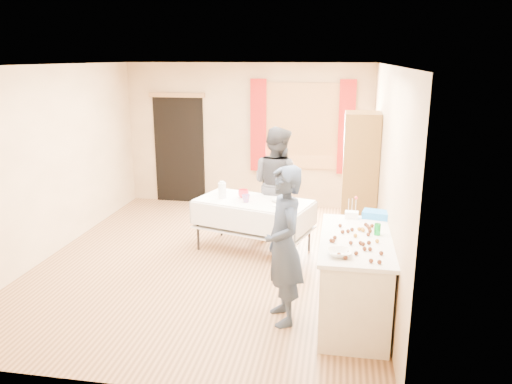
% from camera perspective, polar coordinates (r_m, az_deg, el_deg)
% --- Properties ---
extents(floor, '(4.50, 5.50, 0.02)m').
position_cam_1_polar(floor, '(6.94, -5.21, -7.81)').
color(floor, '#9E7047').
rests_on(floor, ground).
extents(ceiling, '(4.50, 5.50, 0.02)m').
position_cam_1_polar(ceiling, '(6.39, -5.79, 14.35)').
color(ceiling, white).
rests_on(ceiling, floor).
extents(wall_back, '(4.50, 0.02, 2.60)m').
position_cam_1_polar(wall_back, '(9.19, -1.00, 6.47)').
color(wall_back, tan).
rests_on(wall_back, floor).
extents(wall_front, '(4.50, 0.02, 2.60)m').
position_cam_1_polar(wall_front, '(4.05, -15.69, -5.58)').
color(wall_front, tan).
rests_on(wall_front, floor).
extents(wall_left, '(0.02, 5.50, 2.60)m').
position_cam_1_polar(wall_left, '(7.45, -22.53, 3.23)').
color(wall_left, tan).
rests_on(wall_left, floor).
extents(wall_right, '(0.02, 5.50, 2.60)m').
position_cam_1_polar(wall_right, '(6.35, 14.64, 1.99)').
color(wall_right, tan).
rests_on(wall_right, floor).
extents(window_frame, '(1.32, 0.06, 1.52)m').
position_cam_1_polar(window_frame, '(8.99, 5.28, 7.50)').
color(window_frame, olive).
rests_on(window_frame, wall_back).
extents(window_pane, '(1.20, 0.02, 1.40)m').
position_cam_1_polar(window_pane, '(8.98, 5.27, 7.48)').
color(window_pane, white).
rests_on(window_pane, wall_back).
extents(curtain_left, '(0.28, 0.06, 1.65)m').
position_cam_1_polar(curtain_left, '(9.04, 0.27, 7.60)').
color(curtain_left, maroon).
rests_on(curtain_left, wall_back).
extents(curtain_right, '(0.28, 0.06, 1.65)m').
position_cam_1_polar(curtain_right, '(8.92, 10.29, 7.25)').
color(curtain_right, maroon).
rests_on(curtain_right, wall_back).
extents(doorway, '(0.95, 0.04, 2.00)m').
position_cam_1_polar(doorway, '(9.54, -8.75, 4.78)').
color(doorway, black).
rests_on(doorway, floor).
extents(door_lintel, '(1.05, 0.06, 0.08)m').
position_cam_1_polar(door_lintel, '(9.38, -9.06, 10.89)').
color(door_lintel, olive).
rests_on(door_lintel, wall_back).
extents(cabinet, '(0.50, 0.60, 1.93)m').
position_cam_1_polar(cabinet, '(7.48, 11.75, 1.51)').
color(cabinet, brown).
rests_on(cabinet, floor).
extents(counter, '(0.72, 1.52, 0.91)m').
position_cam_1_polar(counter, '(5.39, 11.11, -9.74)').
color(counter, beige).
rests_on(counter, floor).
extents(party_table, '(1.78, 1.25, 0.75)m').
position_cam_1_polar(party_table, '(7.09, -0.28, -3.32)').
color(party_table, black).
rests_on(party_table, floor).
extents(chair, '(0.42, 0.42, 0.97)m').
position_cam_1_polar(chair, '(8.13, 2.03, -2.03)').
color(chair, black).
rests_on(chair, floor).
extents(girl, '(0.89, 0.82, 1.67)m').
position_cam_1_polar(girl, '(5.12, 3.20, -6.17)').
color(girl, '#202B40').
rests_on(girl, floor).
extents(woman, '(1.42, 1.41, 1.72)m').
position_cam_1_polar(woman, '(7.48, 2.40, 0.96)').
color(woman, black).
rests_on(woman, floor).
extents(soda_can, '(0.07, 0.07, 0.12)m').
position_cam_1_polar(soda_can, '(5.33, 13.70, -4.16)').
color(soda_can, '#088828').
rests_on(soda_can, counter).
extents(mixing_bowl, '(0.28, 0.28, 0.06)m').
position_cam_1_polar(mixing_bowl, '(4.73, 9.50, -6.88)').
color(mixing_bowl, white).
rests_on(mixing_bowl, counter).
extents(foam_block, '(0.15, 0.11, 0.08)m').
position_cam_1_polar(foam_block, '(5.81, 10.87, -2.58)').
color(foam_block, white).
rests_on(foam_block, counter).
extents(blue_basket, '(0.33, 0.26, 0.08)m').
position_cam_1_polar(blue_basket, '(5.88, 13.57, -2.52)').
color(blue_basket, '#2181E5').
rests_on(blue_basket, counter).
extents(pitcher, '(0.14, 0.14, 0.22)m').
position_cam_1_polar(pitcher, '(7.10, -3.88, 0.17)').
color(pitcher, silver).
rests_on(pitcher, party_table).
extents(cup_red, '(0.20, 0.20, 0.12)m').
position_cam_1_polar(cup_red, '(7.11, -1.45, -0.19)').
color(cup_red, red).
rests_on(cup_red, party_table).
extents(cup_rainbow, '(0.14, 0.14, 0.11)m').
position_cam_1_polar(cup_rainbow, '(6.90, -1.16, -0.73)').
color(cup_rainbow, red).
rests_on(cup_rainbow, party_table).
extents(small_bowl, '(0.32, 0.32, 0.05)m').
position_cam_1_polar(small_bowl, '(6.93, 2.42, -0.90)').
color(small_bowl, white).
rests_on(small_bowl, party_table).
extents(pastry_tray, '(0.34, 0.30, 0.02)m').
position_cam_1_polar(pastry_tray, '(6.70, 3.27, -1.62)').
color(pastry_tray, white).
rests_on(pastry_tray, party_table).
extents(bottle, '(0.13, 0.13, 0.16)m').
position_cam_1_polar(bottle, '(7.41, -3.84, 0.58)').
color(bottle, white).
rests_on(bottle, party_table).
extents(cake_balls, '(0.51, 1.07, 0.04)m').
position_cam_1_polar(cake_balls, '(5.13, 11.67, -5.26)').
color(cake_balls, '#3F2314').
rests_on(cake_balls, counter).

